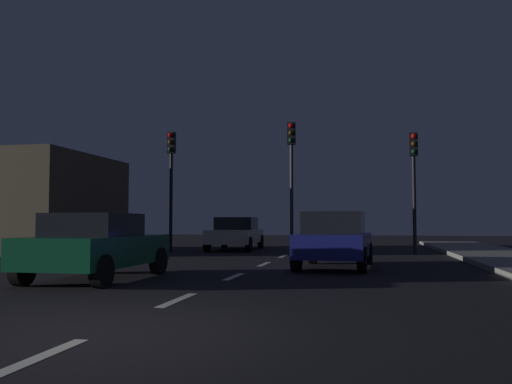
{
  "coord_description": "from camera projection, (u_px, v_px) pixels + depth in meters",
  "views": [
    {
      "loc": [
        2.95,
        -5.76,
        1.24
      ],
      "look_at": [
        -0.91,
        13.52,
        2.33
      ],
      "focal_mm": 38.25,
      "sensor_mm": 36.0,
      "label": 1
    }
  ],
  "objects": [
    {
      "name": "ground_plane",
      "position": [
        240.0,
        274.0,
        13.0
      ],
      "size": [
        80.0,
        80.0,
        0.0
      ],
      "primitive_type": "plane",
      "color": "black"
    },
    {
      "name": "lane_stripe_nearest",
      "position": [
        37.0,
        358.0,
        4.98
      ],
      "size": [
        0.16,
        1.6,
        0.01
      ],
      "primitive_type": "cube",
      "color": "silver",
      "rests_on": "ground_plane"
    },
    {
      "name": "lane_stripe_second",
      "position": [
        178.0,
        300.0,
        8.7
      ],
      "size": [
        0.16,
        1.6,
        0.01
      ],
      "primitive_type": "cube",
      "color": "silver",
      "rests_on": "ground_plane"
    },
    {
      "name": "lane_stripe_third",
      "position": [
        234.0,
        277.0,
        12.42
      ],
      "size": [
        0.16,
        1.6,
        0.01
      ],
      "primitive_type": "cube",
      "color": "silver",
      "rests_on": "ground_plane"
    },
    {
      "name": "lane_stripe_fourth",
      "position": [
        264.0,
        264.0,
        16.14
      ],
      "size": [
        0.16,
        1.6,
        0.01
      ],
      "primitive_type": "cube",
      "color": "silver",
      "rests_on": "ground_plane"
    },
    {
      "name": "lane_stripe_fifth",
      "position": [
        283.0,
        256.0,
        19.86
      ],
      "size": [
        0.16,
        1.6,
        0.01
      ],
      "primitive_type": "cube",
      "color": "silver",
      "rests_on": "ground_plane"
    },
    {
      "name": "traffic_signal_left",
      "position": [
        171.0,
        168.0,
        23.01
      ],
      "size": [
        0.32,
        0.38,
        5.06
      ],
      "color": "black",
      "rests_on": "ground_plane"
    },
    {
      "name": "traffic_signal_center",
      "position": [
        291.0,
        162.0,
        22.01
      ],
      "size": [
        0.32,
        0.38,
        5.29
      ],
      "color": "#2D2D30",
      "rests_on": "ground_plane"
    },
    {
      "name": "traffic_signal_right",
      "position": [
        414.0,
        169.0,
        21.05
      ],
      "size": [
        0.32,
        0.38,
        4.71
      ],
      "color": "black",
      "rests_on": "ground_plane"
    },
    {
      "name": "car_stopped_ahead",
      "position": [
        335.0,
        240.0,
        14.79
      ],
      "size": [
        2.05,
        3.92,
        1.52
      ],
      "color": "navy",
      "rests_on": "ground_plane"
    },
    {
      "name": "car_adjacent_lane",
      "position": [
        97.0,
        246.0,
        11.76
      ],
      "size": [
        1.94,
        3.91,
        1.43
      ],
      "color": "#0F4C2D",
      "rests_on": "ground_plane"
    },
    {
      "name": "car_oncoming_far",
      "position": [
        236.0,
        233.0,
        24.53
      ],
      "size": [
        2.19,
        4.69,
        1.46
      ],
      "color": "beige",
      "rests_on": "ground_plane"
    },
    {
      "name": "storefront_left",
      "position": [
        30.0,
        204.0,
        23.03
      ],
      "size": [
        5.94,
        6.6,
        4.03
      ],
      "primitive_type": "cube",
      "color": "brown",
      "rests_on": "ground_plane"
    }
  ]
}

